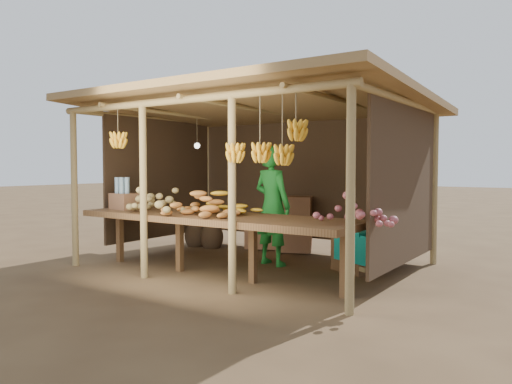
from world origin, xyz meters
The scene contains 13 objects.
ground centered at (0.00, 0.00, 0.00)m, with size 60.00×60.00×0.00m, color brown.
stall_structure centered at (0.02, -0.08, 1.91)m, with size 4.70×3.50×2.43m.
counter centered at (0.00, -0.95, 0.74)m, with size 3.90×1.05×0.80m.
potato_heap centered at (-0.72, -1.19, 0.98)m, with size 1.01×0.61×0.37m, color olive, non-canonical shape.
sweet_potato_heap centered at (-0.08, -1.17, 0.98)m, with size 0.97×0.58×0.36m, color #BB7230, non-canonical shape.
onion_heap centered at (1.90, -0.99, 0.98)m, with size 0.89×0.53×0.36m, color #AF555A, non-canonical shape.
banana_pile centered at (0.09, -0.75, 0.98)m, with size 0.67×0.40×0.35m, color yellow, non-canonical shape.
tomato_basin centered at (-1.90, -0.80, 0.87)m, with size 0.34×0.34×0.18m.
bottle_box centered at (-1.59, -1.04, 0.98)m, with size 0.39×0.32×0.46m.
vendor centered at (0.20, 0.12, 0.85)m, with size 0.62×0.41×1.71m, color #1C7E28.
tarp_crate centered at (1.38, 0.42, 0.31)m, with size 0.79×0.75×0.74m.
carton_stack centered at (-0.26, 1.20, 0.40)m, with size 1.31×0.62×0.90m.
burlap_sacks centered at (-1.64, 0.78, 0.24)m, with size 0.77×0.40×0.54m.
Camera 1 is at (4.00, -5.89, 1.42)m, focal length 35.00 mm.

